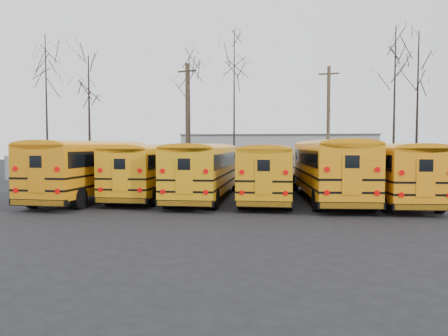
# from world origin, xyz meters

# --- Properties ---
(ground) EXTENTS (120.00, 120.00, 0.00)m
(ground) POSITION_xyz_m (0.00, 0.00, 0.00)
(ground) COLOR black
(ground) RESTS_ON ground
(fence) EXTENTS (40.00, 0.04, 2.00)m
(fence) POSITION_xyz_m (0.00, 12.00, 1.00)
(fence) COLOR gray
(fence) RESTS_ON ground
(distant_building) EXTENTS (22.00, 8.00, 4.00)m
(distant_building) POSITION_xyz_m (2.00, 32.00, 2.00)
(distant_building) COLOR #9E9E99
(distant_building) RESTS_ON ground
(bus_a) EXTENTS (3.22, 11.43, 3.16)m
(bus_a) POSITION_xyz_m (-7.64, 1.11, 1.85)
(bus_a) COLOR black
(bus_a) RESTS_ON ground
(bus_b) EXTENTS (2.61, 10.63, 2.96)m
(bus_b) POSITION_xyz_m (-4.70, 2.17, 1.73)
(bus_b) COLOR black
(bus_b) RESTS_ON ground
(bus_c) EXTENTS (2.56, 10.80, 3.01)m
(bus_c) POSITION_xyz_m (-1.71, 1.62, 1.77)
(bus_c) COLOR black
(bus_c) RESTS_ON ground
(bus_d) EXTENTS (2.63, 10.61, 2.95)m
(bus_d) POSITION_xyz_m (1.65, 1.78, 1.73)
(bus_d) COLOR black
(bus_d) RESTS_ON ground
(bus_e) EXTENTS (3.39, 11.63, 3.21)m
(bus_e) POSITION_xyz_m (4.74, 1.88, 1.88)
(bus_e) COLOR black
(bus_e) RESTS_ON ground
(bus_f) EXTENTS (3.10, 10.89, 3.01)m
(bus_f) POSITION_xyz_m (7.62, 1.68, 1.77)
(bus_f) COLOR black
(bus_f) RESTS_ON ground
(utility_pole_left) EXTENTS (1.70, 0.65, 9.80)m
(utility_pole_left) POSITION_xyz_m (-5.61, 15.69, 5.04)
(utility_pole_left) COLOR #463827
(utility_pole_left) RESTS_ON ground
(utility_pole_right) EXTENTS (1.69, 0.44, 9.55)m
(utility_pole_right) POSITION_xyz_m (6.33, 17.10, 4.90)
(utility_pole_right) COLOR brown
(utility_pole_right) RESTS_ON ground
(tree_0) EXTENTS (0.26, 0.26, 12.93)m
(tree_0) POSITION_xyz_m (-18.83, 16.53, 6.47)
(tree_0) COLOR black
(tree_0) RESTS_ON ground
(tree_1) EXTENTS (0.26, 0.26, 10.29)m
(tree_1) POSITION_xyz_m (-13.50, 13.74, 5.14)
(tree_1) COLOR black
(tree_1) RESTS_ON ground
(tree_2) EXTENTS (0.26, 0.26, 10.23)m
(tree_2) POSITION_xyz_m (-5.35, 15.35, 5.11)
(tree_2) COLOR black
(tree_2) RESTS_ON ground
(tree_3) EXTENTS (0.26, 0.26, 12.44)m
(tree_3) POSITION_xyz_m (-1.55, 15.28, 6.22)
(tree_3) COLOR black
(tree_3) RESTS_ON ground
(tree_4) EXTENTS (0.26, 0.26, 11.96)m
(tree_4) POSITION_xyz_m (10.91, 13.92, 5.98)
(tree_4) COLOR black
(tree_4) RESTS_ON ground
(tree_5) EXTENTS (0.26, 0.26, 11.92)m
(tree_5) POSITION_xyz_m (13.14, 15.74, 5.96)
(tree_5) COLOR black
(tree_5) RESTS_ON ground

